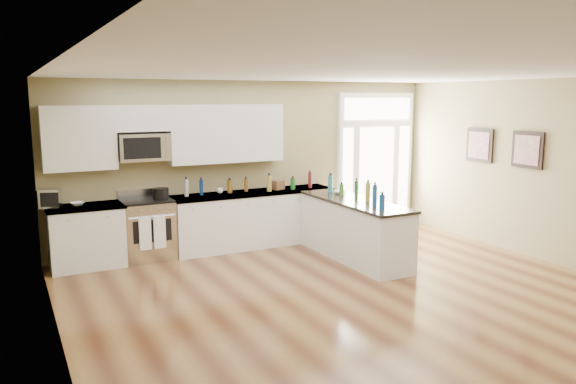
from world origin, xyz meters
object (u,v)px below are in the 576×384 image
at_px(stockpot, 161,193).
at_px(kitchen_range, 148,229).
at_px(peninsula_cabinet, 354,232).
at_px(toaster_oven, 49,198).

bearing_deg(stockpot, kitchen_range, 167.46).
relative_size(peninsula_cabinet, toaster_oven, 7.24).
height_order(kitchen_range, toaster_oven, toaster_oven).
relative_size(kitchen_range, toaster_oven, 3.37).
height_order(peninsula_cabinet, stockpot, stockpot).
bearing_deg(toaster_oven, kitchen_range, 15.08).
bearing_deg(peninsula_cabinet, stockpot, 152.36).
distance_m(stockpot, toaster_oven, 1.61).
xyz_separation_m(kitchen_range, toaster_oven, (-1.39, 0.08, 0.60)).
xyz_separation_m(peninsula_cabinet, stockpot, (-2.68, 1.40, 0.61)).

